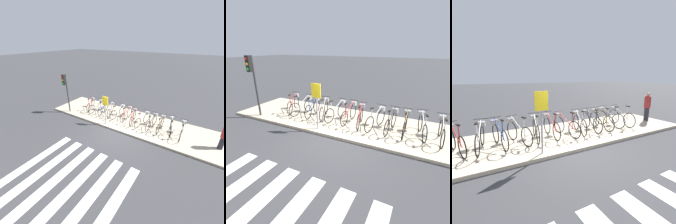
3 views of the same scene
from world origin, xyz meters
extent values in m
plane|color=#38383A|center=(0.00, 0.00, 0.00)|extent=(120.00, 120.00, 0.00)
cube|color=#B7A88E|center=(0.00, 1.67, 0.06)|extent=(12.64, 3.35, 0.12)
cube|color=silver|center=(-1.35, -6.23, 0.00)|extent=(0.45, 8.00, 0.01)
cube|color=silver|center=(-0.45, -6.23, 0.00)|extent=(0.45, 8.00, 0.01)
torus|color=black|center=(-3.46, 1.10, 0.48)|extent=(0.27, 0.70, 0.73)
torus|color=black|center=(-3.78, 2.05, 0.48)|extent=(0.27, 0.70, 0.73)
cylinder|color=red|center=(-3.62, 1.58, 0.78)|extent=(0.35, 0.97, 0.61)
cylinder|color=red|center=(-3.50, 1.23, 0.81)|extent=(0.04, 0.04, 0.65)
cube|color=black|center=(-3.50, 1.23, 1.16)|extent=(0.13, 0.21, 0.04)
cylinder|color=#262626|center=(-3.78, 2.05, 1.10)|extent=(0.44, 0.17, 0.02)
cube|color=gray|center=(-3.80, 2.10, 0.90)|extent=(0.29, 0.27, 0.18)
torus|color=black|center=(-3.06, 1.01, 0.48)|extent=(0.19, 0.72, 0.73)
torus|color=black|center=(-2.84, 1.99, 0.48)|extent=(0.19, 0.72, 0.73)
cylinder|color=silver|center=(-2.95, 1.50, 0.78)|extent=(0.25, 1.00, 0.61)
cylinder|color=silver|center=(-3.03, 1.14, 0.81)|extent=(0.04, 0.04, 0.65)
cube|color=black|center=(-3.03, 1.14, 1.16)|extent=(0.11, 0.21, 0.04)
cylinder|color=#262626|center=(-2.84, 1.99, 1.10)|extent=(0.45, 0.12, 0.02)
cube|color=gray|center=(-2.83, 2.04, 0.90)|extent=(0.28, 0.25, 0.18)
torus|color=black|center=(-2.24, 1.04, 0.48)|extent=(0.14, 0.72, 0.73)
torus|color=black|center=(-2.38, 2.03, 0.48)|extent=(0.14, 0.72, 0.73)
cylinder|color=navy|center=(-2.31, 1.53, 0.78)|extent=(0.18, 1.01, 0.61)
cylinder|color=navy|center=(-2.26, 1.18, 0.81)|extent=(0.04, 0.04, 0.65)
cube|color=black|center=(-2.26, 1.18, 1.16)|extent=(0.10, 0.21, 0.04)
cylinder|color=#262626|center=(-2.38, 2.03, 1.10)|extent=(0.46, 0.09, 0.02)
cube|color=gray|center=(-2.39, 2.08, 0.90)|extent=(0.27, 0.23, 0.18)
torus|color=black|center=(-1.48, 1.06, 0.48)|extent=(0.25, 0.70, 0.73)
torus|color=black|center=(-1.78, 2.02, 0.48)|extent=(0.25, 0.70, 0.73)
cylinder|color=beige|center=(-1.63, 1.54, 0.78)|extent=(0.33, 0.98, 0.61)
cylinder|color=beige|center=(-1.52, 1.19, 0.81)|extent=(0.04, 0.04, 0.65)
cube|color=black|center=(-1.52, 1.19, 1.16)|extent=(0.13, 0.21, 0.04)
cylinder|color=#262626|center=(-1.78, 2.02, 1.10)|extent=(0.45, 0.16, 0.02)
cube|color=gray|center=(-1.79, 2.06, 0.90)|extent=(0.29, 0.26, 0.18)
torus|color=black|center=(-1.06, 1.07, 0.48)|extent=(0.18, 0.72, 0.73)
torus|color=black|center=(-0.86, 2.05, 0.48)|extent=(0.18, 0.72, 0.73)
cylinder|color=beige|center=(-0.96, 1.56, 0.78)|extent=(0.24, 1.00, 0.61)
cylinder|color=beige|center=(-1.03, 1.21, 0.81)|extent=(0.04, 0.04, 0.65)
cube|color=black|center=(-1.03, 1.21, 1.16)|extent=(0.11, 0.21, 0.04)
cylinder|color=#262626|center=(-0.86, 2.05, 1.10)|extent=(0.46, 0.12, 0.02)
cube|color=gray|center=(-0.85, 2.10, 0.90)|extent=(0.28, 0.24, 0.18)
torus|color=black|center=(-0.30, 1.08, 0.48)|extent=(0.06, 0.73, 0.73)
torus|color=black|center=(-0.27, 2.08, 0.48)|extent=(0.06, 0.73, 0.73)
cylinder|color=red|center=(-0.28, 1.58, 0.78)|extent=(0.06, 1.02, 0.61)
cylinder|color=red|center=(-0.29, 1.22, 0.81)|extent=(0.03, 0.03, 0.65)
cube|color=black|center=(-0.29, 1.22, 1.16)|extent=(0.08, 0.20, 0.04)
cylinder|color=#262626|center=(-0.27, 2.08, 1.10)|extent=(0.46, 0.04, 0.02)
cube|color=gray|center=(-0.26, 2.13, 0.90)|extent=(0.25, 0.21, 0.18)
torus|color=black|center=(0.43, 0.93, 0.48)|extent=(0.17, 0.72, 0.73)
torus|color=black|center=(0.24, 1.91, 0.48)|extent=(0.17, 0.72, 0.73)
cylinder|color=red|center=(0.33, 1.42, 0.78)|extent=(0.22, 1.00, 0.61)
cylinder|color=red|center=(0.40, 1.07, 0.81)|extent=(0.04, 0.04, 0.65)
cube|color=black|center=(0.40, 1.07, 1.16)|extent=(0.11, 0.21, 0.04)
cylinder|color=#262626|center=(0.24, 1.91, 1.10)|extent=(0.46, 0.11, 0.02)
cube|color=gray|center=(0.23, 1.96, 0.90)|extent=(0.27, 0.24, 0.18)
torus|color=black|center=(0.90, 0.97, 0.48)|extent=(0.21, 0.71, 0.73)
torus|color=black|center=(1.14, 1.93, 0.48)|extent=(0.21, 0.71, 0.73)
cylinder|color=silver|center=(1.02, 1.45, 0.78)|extent=(0.28, 0.99, 0.61)
cylinder|color=silver|center=(0.93, 1.10, 0.81)|extent=(0.04, 0.04, 0.65)
cube|color=black|center=(0.93, 1.10, 1.16)|extent=(0.12, 0.21, 0.04)
cylinder|color=#262626|center=(1.14, 1.93, 1.10)|extent=(0.45, 0.14, 0.02)
cube|color=gray|center=(1.16, 1.98, 0.90)|extent=(0.28, 0.25, 0.18)
torus|color=black|center=(1.62, 0.95, 0.48)|extent=(0.11, 0.73, 0.73)
torus|color=black|center=(1.72, 1.95, 0.48)|extent=(0.11, 0.73, 0.73)
cylinder|color=black|center=(1.67, 1.45, 0.78)|extent=(0.14, 1.01, 0.61)
cylinder|color=black|center=(1.63, 1.09, 0.81)|extent=(0.04, 0.04, 0.65)
cube|color=black|center=(1.63, 1.09, 1.16)|extent=(0.09, 0.21, 0.04)
cylinder|color=#262626|center=(1.72, 1.95, 1.10)|extent=(0.46, 0.07, 0.02)
cube|color=gray|center=(1.73, 1.99, 0.90)|extent=(0.26, 0.22, 0.18)
torus|color=black|center=(2.25, 0.95, 0.48)|extent=(0.04, 0.73, 0.73)
torus|color=black|center=(2.24, 1.95, 0.48)|extent=(0.04, 0.73, 0.73)
cylinder|color=olive|center=(2.25, 1.45, 0.78)|extent=(0.04, 1.02, 0.61)
cylinder|color=olive|center=(2.25, 1.08, 0.81)|extent=(0.03, 0.03, 0.65)
cube|color=black|center=(2.25, 1.08, 1.16)|extent=(0.07, 0.20, 0.04)
cylinder|color=#262626|center=(2.24, 1.95, 1.10)|extent=(0.46, 0.03, 0.02)
cube|color=gray|center=(2.24, 2.00, 0.90)|extent=(0.24, 0.20, 0.18)
torus|color=black|center=(2.98, 1.07, 0.48)|extent=(0.18, 0.72, 0.73)
torus|color=black|center=(2.79, 2.05, 0.48)|extent=(0.18, 0.72, 0.73)
cylinder|color=silver|center=(2.89, 1.56, 0.78)|extent=(0.23, 1.00, 0.61)
cylinder|color=silver|center=(2.96, 1.21, 0.81)|extent=(0.04, 0.04, 0.65)
cube|color=black|center=(2.96, 1.21, 1.16)|extent=(0.11, 0.21, 0.04)
cylinder|color=#262626|center=(2.79, 2.05, 1.10)|extent=(0.46, 0.11, 0.02)
cube|color=gray|center=(2.78, 2.10, 0.90)|extent=(0.27, 0.24, 0.18)
torus|color=black|center=(3.56, 0.93, 0.48)|extent=(0.05, 0.73, 0.73)
torus|color=black|center=(3.53, 1.93, 0.48)|extent=(0.05, 0.73, 0.73)
cylinder|color=beige|center=(3.55, 1.43, 0.78)|extent=(0.06, 1.02, 0.61)
cylinder|color=beige|center=(3.56, 1.07, 0.81)|extent=(0.03, 0.03, 0.65)
cube|color=black|center=(3.56, 1.07, 1.16)|extent=(0.07, 0.20, 0.04)
cylinder|color=#262626|center=(3.53, 1.93, 1.10)|extent=(0.46, 0.04, 0.02)
cube|color=gray|center=(3.53, 1.98, 0.90)|extent=(0.24, 0.21, 0.18)
cylinder|color=#23232D|center=(5.56, 1.45, 0.48)|extent=(0.26, 0.26, 0.72)
cylinder|color=#2D2D2D|center=(-4.82, 0.35, 1.63)|extent=(0.10, 0.10, 3.02)
cube|color=black|center=(-4.82, 0.17, 2.77)|extent=(0.24, 0.20, 0.75)
sphere|color=red|center=(-4.82, 0.07, 2.99)|extent=(0.14, 0.14, 0.14)
sphere|color=gold|center=(-4.82, 0.07, 2.76)|extent=(0.14, 0.14, 0.14)
sphere|color=green|center=(-4.82, 0.07, 2.53)|extent=(0.14, 0.14, 0.14)
cylinder|color=#99999E|center=(-1.21, 0.30, 1.13)|extent=(0.06, 0.06, 2.02)
cube|color=yellow|center=(-1.21, 0.28, 1.84)|extent=(0.44, 0.03, 0.60)
camera|label=1|loc=(4.06, -7.14, 5.54)|focal=24.00mm
camera|label=2|loc=(2.68, -5.52, 3.51)|focal=28.00mm
camera|label=3|loc=(-3.18, -4.68, 2.58)|focal=28.00mm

